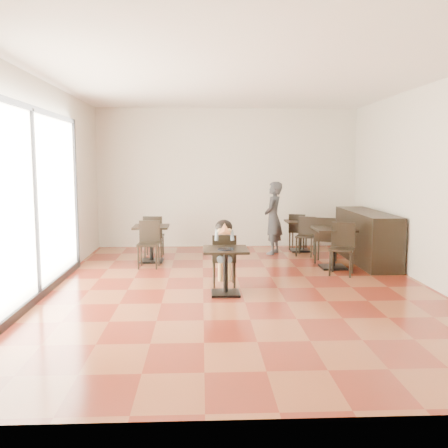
{
  "coord_description": "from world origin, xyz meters",
  "views": [
    {
      "loc": [
        -0.6,
        -7.6,
        1.96
      ],
      "look_at": [
        -0.25,
        0.16,
        1.0
      ],
      "focal_mm": 40.0,
      "sensor_mm": 36.0,
      "label": 1
    }
  ],
  "objects": [
    {
      "name": "wall_left",
      "position": [
        -3.0,
        0.0,
        1.6
      ],
      "size": [
        0.01,
        8.0,
        3.2
      ],
      "primitive_type": "cube",
      "color": "beige",
      "rests_on": "floor"
    },
    {
      "name": "chair_mid_a",
      "position": [
        1.84,
        1.98,
        0.45
      ],
      "size": [
        0.53,
        0.53,
        0.91
      ],
      "primitive_type": null,
      "rotation": [
        0.0,
        0.0,
        2.74
      ],
      "color": "black",
      "rests_on": "floor"
    },
    {
      "name": "floor",
      "position": [
        0.0,
        0.0,
        0.0
      ],
      "size": [
        6.0,
        8.0,
        0.01
      ],
      "primitive_type": "cube",
      "color": "brown",
      "rests_on": "ground"
    },
    {
      "name": "cafe_table_mid",
      "position": [
        1.84,
        1.43,
        0.38
      ],
      "size": [
        0.94,
        0.94,
        0.75
      ],
      "primitive_type": null,
      "rotation": [
        0.0,
        0.0,
        -0.4
      ],
      "color": "black",
      "rests_on": "floor"
    },
    {
      "name": "child_table",
      "position": [
        -0.25,
        -0.34,
        0.35
      ],
      "size": [
        0.66,
        0.66,
        0.7
      ],
      "primitive_type": null,
      "color": "black",
      "rests_on": "floor"
    },
    {
      "name": "storefront_window",
      "position": [
        -2.97,
        -0.5,
        1.4
      ],
      "size": [
        0.04,
        4.5,
        2.6
      ],
      "primitive_type": "cube",
      "color": "white",
      "rests_on": "floor"
    },
    {
      "name": "cafe_table_left",
      "position": [
        -1.6,
        2.2,
        0.36
      ],
      "size": [
        0.71,
        0.71,
        0.72
      ],
      "primitive_type": null,
      "rotation": [
        0.0,
        0.0,
        -0.05
      ],
      "color": "black",
      "rests_on": "floor"
    },
    {
      "name": "chair_back_b",
      "position": [
        1.58,
        2.71,
        0.41
      ],
      "size": [
        0.48,
        0.48,
        0.82
      ],
      "primitive_type": null,
      "rotation": [
        0.0,
        0.0,
        -0.39
      ],
      "color": "black",
      "rests_on": "floor"
    },
    {
      "name": "child",
      "position": [
        -0.25,
        0.21,
        0.53
      ],
      "size": [
        0.38,
        0.53,
        1.05
      ],
      "primitive_type": null,
      "color": "gray",
      "rests_on": "child_chair"
    },
    {
      "name": "plate",
      "position": [
        -0.25,
        -0.44,
        0.7
      ],
      "size": [
        0.24,
        0.24,
        0.01
      ],
      "primitive_type": "cylinder",
      "color": "black",
      "rests_on": "child_table"
    },
    {
      "name": "adult_patron",
      "position": [
        0.93,
        2.96,
        0.78
      ],
      "size": [
        0.56,
        0.67,
        1.55
      ],
      "primitive_type": "imported",
      "rotation": [
        0.0,
        0.0,
        -1.96
      ],
      "color": "#333338",
      "rests_on": "floor"
    },
    {
      "name": "chair_mid_b",
      "position": [
        1.84,
        0.88,
        0.45
      ],
      "size": [
        0.53,
        0.53,
        0.91
      ],
      "primitive_type": null,
      "rotation": [
        0.0,
        0.0,
        -0.4
      ],
      "color": "black",
      "rests_on": "floor"
    },
    {
      "name": "cafe_table_back",
      "position": [
        1.58,
        3.26,
        0.34
      ],
      "size": [
        0.84,
        0.84,
        0.68
      ],
      "primitive_type": null,
      "rotation": [
        0.0,
        0.0,
        -0.39
      ],
      "color": "black",
      "rests_on": "floor"
    },
    {
      "name": "chair_left_b",
      "position": [
        -1.6,
        1.65,
        0.43
      ],
      "size": [
        0.41,
        0.41,
        0.87
      ],
      "primitive_type": null,
      "rotation": [
        0.0,
        0.0,
        -0.05
      ],
      "color": "black",
      "rests_on": "floor"
    },
    {
      "name": "wall_back",
      "position": [
        0.0,
        4.0,
        1.6
      ],
      "size": [
        6.0,
        0.01,
        3.2
      ],
      "primitive_type": "cube",
      "color": "beige",
      "rests_on": "floor"
    },
    {
      "name": "wall_front",
      "position": [
        0.0,
        -4.0,
        1.6
      ],
      "size": [
        6.0,
        0.01,
        3.2
      ],
      "primitive_type": "cube",
      "color": "beige",
      "rests_on": "floor"
    },
    {
      "name": "pizza_slice",
      "position": [
        -0.25,
        0.02,
        0.91
      ],
      "size": [
        0.24,
        0.19,
        0.06
      ],
      "primitive_type": null,
      "color": "#E2CE6E",
      "rests_on": "child"
    },
    {
      "name": "chair_back_a",
      "position": [
        1.58,
        3.5,
        0.41
      ],
      "size": [
        0.48,
        0.48,
        0.82
      ],
      "primitive_type": null,
      "rotation": [
        0.0,
        0.0,
        2.75
      ],
      "color": "black",
      "rests_on": "floor"
    },
    {
      "name": "child_chair",
      "position": [
        -0.25,
        0.21,
        0.42
      ],
      "size": [
        0.38,
        0.38,
        0.84
      ],
      "primitive_type": null,
      "rotation": [
        0.0,
        0.0,
        3.14
      ],
      "color": "black",
      "rests_on": "floor"
    },
    {
      "name": "wall_right",
      "position": [
        3.0,
        0.0,
        1.6
      ],
      "size": [
        0.01,
        8.0,
        3.2
      ],
      "primitive_type": "cube",
      "color": "beige",
      "rests_on": "floor"
    },
    {
      "name": "ceiling",
      "position": [
        0.0,
        0.0,
        3.2
      ],
      "size": [
        6.0,
        8.0,
        0.01
      ],
      "primitive_type": "cube",
      "color": "white",
      "rests_on": "floor"
    },
    {
      "name": "chair_left_a",
      "position": [
        -1.6,
        2.75,
        0.43
      ],
      "size": [
        0.41,
        0.41,
        0.87
      ],
      "primitive_type": null,
      "rotation": [
        0.0,
        0.0,
        3.1
      ],
      "color": "black",
      "rests_on": "floor"
    },
    {
      "name": "service_counter",
      "position": [
        2.65,
        2.0,
        0.5
      ],
      "size": [
        0.6,
        2.4,
        1.0
      ],
      "primitive_type": "cube",
      "color": "black",
      "rests_on": "floor"
    }
  ]
}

